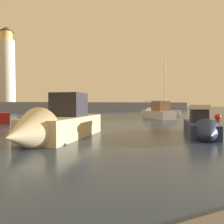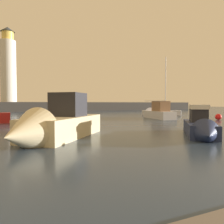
% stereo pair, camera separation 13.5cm
% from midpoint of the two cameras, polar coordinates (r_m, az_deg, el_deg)
% --- Properties ---
extents(ground_plane, '(220.00, 220.00, 0.00)m').
position_cam_midpoint_polar(ground_plane, '(30.16, -11.35, -1.59)').
color(ground_plane, '#2D3D51').
extents(breakwater, '(89.51, 4.61, 2.38)m').
position_cam_midpoint_polar(breakwater, '(57.13, -17.29, 1.35)').
color(breakwater, '#423F3D').
rests_on(breakwater, ground_plane).
extents(lighthouse, '(3.52, 3.52, 17.85)m').
position_cam_midpoint_polar(lighthouse, '(57.49, -26.41, 10.87)').
color(lighthouse, silver).
rests_on(lighthouse, breakwater).
extents(motorboat_0, '(6.84, 7.62, 3.17)m').
position_cam_midpoint_polar(motorboat_0, '(12.12, -15.44, -3.48)').
color(motorboat_0, beige).
rests_on(motorboat_0, ground_plane).
extents(motorboat_1, '(2.92, 7.52, 2.66)m').
position_cam_midpoint_polar(motorboat_1, '(29.79, 11.51, -0.14)').
color(motorboat_1, silver).
rests_on(motorboat_1, ground_plane).
extents(motorboat_2, '(5.05, 5.81, 2.25)m').
position_cam_midpoint_polar(motorboat_2, '(14.04, 22.62, -3.74)').
color(motorboat_2, '#1E284C').
rests_on(motorboat_2, ground_plane).
extents(motorboat_5, '(5.69, 5.84, 2.80)m').
position_cam_midpoint_polar(motorboat_5, '(24.18, -16.56, -0.84)').
color(motorboat_5, white).
rests_on(motorboat_5, ground_plane).
extents(sailboat_moored, '(5.91, 5.60, 10.09)m').
position_cam_midpoint_polar(sailboat_moored, '(38.27, 12.85, -0.05)').
color(sailboat_moored, silver).
rests_on(sailboat_moored, ground_plane).
extents(mooring_buoy, '(0.76, 0.76, 0.76)m').
position_cam_midpoint_polar(mooring_buoy, '(29.16, 26.37, -1.17)').
color(mooring_buoy, red).
rests_on(mooring_buoy, ground_plane).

